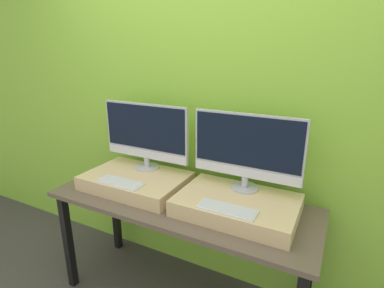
{
  "coord_description": "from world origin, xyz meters",
  "views": [
    {
      "loc": [
        0.84,
        -1.15,
        1.68
      ],
      "look_at": [
        0.0,
        0.47,
        1.1
      ],
      "focal_mm": 28.0,
      "sensor_mm": 36.0,
      "label": 1
    }
  ],
  "objects_px": {
    "keyboard_left": "(120,182)",
    "keyboard_right": "(227,209)",
    "monitor_right": "(247,149)",
    "monitor_left": "(145,133)"
  },
  "relations": [
    {
      "from": "keyboard_right",
      "to": "monitor_left",
      "type": "bearing_deg",
      "value": 158.04
    },
    {
      "from": "keyboard_left",
      "to": "monitor_right",
      "type": "distance_m",
      "value": 0.82
    },
    {
      "from": "keyboard_left",
      "to": "keyboard_right",
      "type": "height_order",
      "value": "same"
    },
    {
      "from": "monitor_right",
      "to": "keyboard_right",
      "type": "bearing_deg",
      "value": -90.0
    },
    {
      "from": "monitor_right",
      "to": "monitor_left",
      "type": "bearing_deg",
      "value": 180.0
    },
    {
      "from": "monitor_left",
      "to": "monitor_right",
      "type": "height_order",
      "value": "same"
    },
    {
      "from": "keyboard_left",
      "to": "monitor_right",
      "type": "bearing_deg",
      "value": 21.96
    },
    {
      "from": "monitor_right",
      "to": "keyboard_right",
      "type": "relative_size",
      "value": 2.11
    },
    {
      "from": "keyboard_left",
      "to": "monitor_right",
      "type": "xyz_separation_m",
      "value": [
        0.72,
        0.29,
        0.25
      ]
    },
    {
      "from": "monitor_left",
      "to": "keyboard_right",
      "type": "distance_m",
      "value": 0.82
    }
  ]
}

